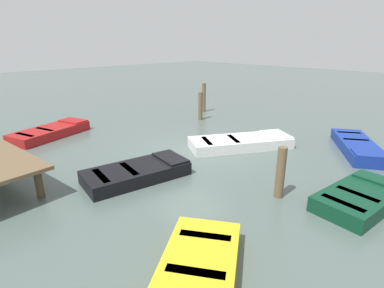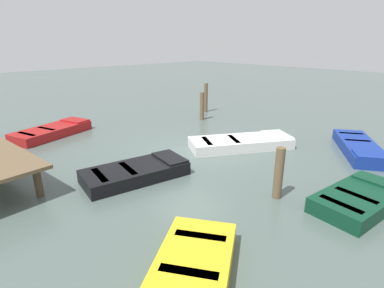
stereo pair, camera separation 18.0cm
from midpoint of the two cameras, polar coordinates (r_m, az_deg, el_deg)
ground_plane at (r=11.54m, az=0.45°, el=-1.65°), size 80.00×80.00×0.00m
rowboat_dark_green at (r=8.98m, az=29.50°, el=-8.99°), size 1.64×2.78×0.46m
rowboat_blue at (r=13.14m, az=29.29°, el=-0.55°), size 2.95×3.63×0.46m
rowboat_black at (r=9.50m, az=-9.94°, el=-5.17°), size 1.92×3.33×0.46m
rowboat_red at (r=14.92m, az=-24.49°, el=2.26°), size 2.34×3.62×0.46m
rowboat_white at (r=12.18m, az=9.73°, el=0.27°), size 3.22×4.15×0.46m
mooring_piling_near_right at (r=18.22m, az=2.90°, el=8.73°), size 0.23×0.23×1.70m
mooring_piling_near_left at (r=16.31m, az=2.21°, el=7.16°), size 0.23×0.23×1.49m
mooring_piling_center at (r=8.39m, az=16.63°, el=-5.30°), size 0.24×0.24×1.44m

